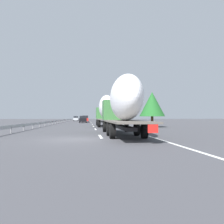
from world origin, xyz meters
name	(u,v)px	position (x,y,z in m)	size (l,w,h in m)	color
ground_plane	(84,123)	(40.00, 0.00, 0.00)	(260.00, 260.00, 0.00)	#424247
lane_stripe_0	(100,136)	(2.00, -1.80, 0.00)	(3.20, 0.20, 0.01)	white
lane_stripe_1	(95,129)	(12.58, -1.80, 0.00)	(3.20, 0.20, 0.01)	white
lane_stripe_2	(94,126)	(21.08, -1.80, 0.00)	(3.20, 0.20, 0.01)	white
lane_stripe_3	(92,124)	(31.08, -1.80, 0.00)	(3.20, 0.20, 0.01)	white
lane_stripe_4	(91,123)	(45.49, -1.80, 0.00)	(3.20, 0.20, 0.01)	white
lane_stripe_5	(91,122)	(55.28, -1.80, 0.00)	(3.20, 0.20, 0.01)	white
lane_stripe_6	(90,121)	(63.58, -1.80, 0.00)	(3.20, 0.20, 0.01)	white
lane_stripe_7	(90,121)	(65.75, -1.80, 0.00)	(3.20, 0.20, 0.01)	white
lane_stripe_8	(90,120)	(87.98, -1.80, 0.00)	(3.20, 0.20, 0.01)	white
lane_stripe_9	(90,120)	(87.05, -1.80, 0.00)	(3.20, 0.20, 0.01)	white
edge_line_right	(105,123)	(45.00, -5.50, 0.00)	(110.00, 0.20, 0.01)	white
truck_lead	(106,110)	(19.33, -3.60, 2.60)	(13.78, 2.55, 4.66)	#387038
truck_trailing	(123,103)	(2.46, -3.60, 2.54)	(13.17, 2.55, 4.53)	#387038
car_silver_hatch	(76,119)	(71.60, 3.46, 0.93)	(4.78, 1.79, 1.82)	#ADB2B7
car_black_suv	(83,119)	(44.00, 0.29, 0.91)	(4.67, 1.88, 1.77)	black
car_red_compact	(85,119)	(52.98, -0.20, 0.96)	(4.61, 1.88, 1.92)	red
road_sign	(112,113)	(40.04, -6.70, 2.36)	(0.10, 0.90, 3.43)	gray
tree_0	(122,111)	(46.68, -10.21, 3.18)	(3.72, 3.72, 4.99)	#472D19
tree_1	(152,104)	(16.84, -10.10, 3.32)	(3.66, 3.66, 5.09)	#472D19
tree_2	(116,110)	(56.65, -10.01, 3.65)	(3.97, 3.97, 5.96)	#472D19
guardrail_median	(60,121)	(43.00, 6.00, 0.58)	(94.00, 0.10, 0.76)	#9EA0A5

